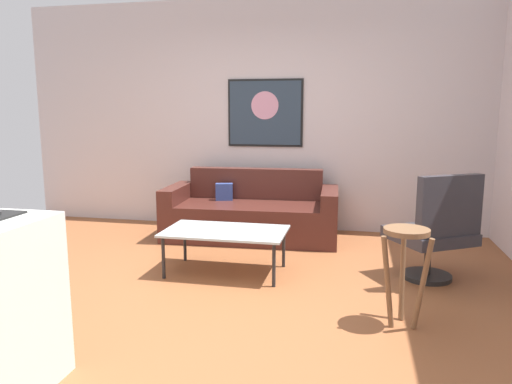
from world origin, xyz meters
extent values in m
cube|color=brown|center=(0.00, 0.00, -0.02)|extent=(6.40, 6.40, 0.04)
cube|color=beige|center=(0.00, 2.42, 1.40)|extent=(6.40, 0.05, 2.80)
cube|color=#48211B|center=(-0.10, 1.80, 0.21)|extent=(1.63, 0.91, 0.41)
cube|color=#48211B|center=(-0.11, 2.14, 0.59)|extent=(1.60, 0.23, 0.36)
cube|color=#48211B|center=(-0.98, 1.76, 0.30)|extent=(0.22, 0.85, 0.59)
cube|color=#48211B|center=(0.79, 1.84, 0.30)|extent=(0.22, 0.85, 0.59)
cube|color=navy|center=(-0.45, 1.94, 0.51)|extent=(0.22, 0.15, 0.20)
cube|color=silver|center=(-0.06, 0.59, 0.39)|extent=(1.09, 0.63, 0.02)
cylinder|color=#232326|center=(-0.55, 0.32, 0.19)|extent=(0.03, 0.03, 0.38)
cylinder|color=#232326|center=(0.43, 0.32, 0.19)|extent=(0.03, 0.03, 0.38)
cylinder|color=#232326|center=(-0.55, 0.86, 0.19)|extent=(0.03, 0.03, 0.38)
cylinder|color=#232326|center=(0.43, 0.86, 0.19)|extent=(0.03, 0.03, 0.38)
cylinder|color=black|center=(1.71, 0.81, 0.02)|extent=(0.42, 0.42, 0.04)
cylinder|color=black|center=(1.71, 0.81, 0.22)|extent=(0.06, 0.06, 0.36)
cube|color=#2E2D33|center=(1.71, 0.81, 0.39)|extent=(0.81, 0.81, 0.10)
cube|color=#2E2D33|center=(1.82, 0.62, 0.69)|extent=(0.55, 0.38, 0.50)
cylinder|color=brown|center=(1.41, -0.21, 0.66)|extent=(0.30, 0.30, 0.03)
cylinder|color=brown|center=(1.41, -0.08, 0.32)|extent=(0.04, 0.13, 0.64)
cylinder|color=brown|center=(1.30, -0.27, 0.32)|extent=(0.13, 0.09, 0.64)
cylinder|color=brown|center=(1.53, -0.27, 0.32)|extent=(0.13, 0.09, 0.64)
cube|color=black|center=(-0.05, 2.39, 1.43)|extent=(0.93, 0.01, 0.82)
cube|color=#2B3B4A|center=(-0.05, 2.38, 1.43)|extent=(0.88, 0.02, 0.77)
cylinder|color=pink|center=(-0.05, 2.37, 1.52)|extent=(0.34, 0.01, 0.34)
camera|label=1|loc=(1.08, -3.44, 1.45)|focal=33.61mm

